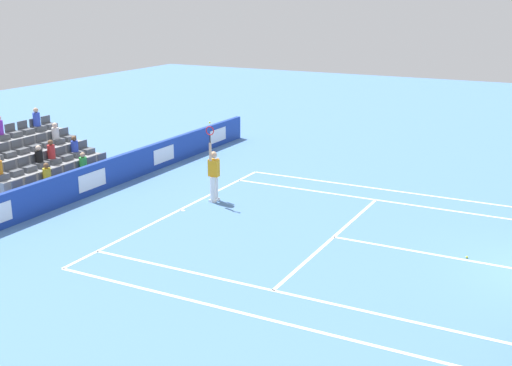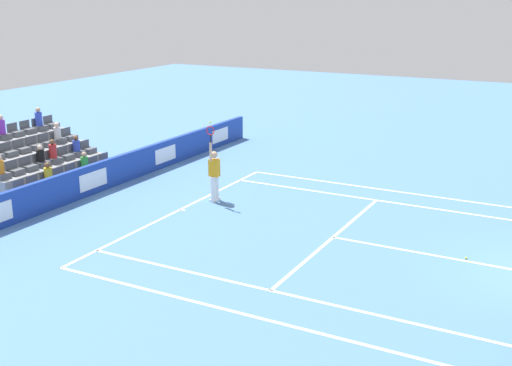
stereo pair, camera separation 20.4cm
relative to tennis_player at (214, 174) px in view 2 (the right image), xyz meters
The scene contains 12 objects.
line_baseline 1.78m from the tennis_player, 20.83° to the right, with size 10.97×0.10×0.01m, color white.
line_service 5.25m from the tennis_player, 74.47° to the left, with size 8.23×0.10×0.01m, color white.
line_centre_service 8.34m from the tennis_player, 80.41° to the left, with size 0.10×6.40×0.01m, color white.
line_singles_sideline_left 7.78m from the tennis_player, 44.61° to the left, with size 0.10×11.89×0.01m, color white.
line_singles_sideline_right 6.15m from the tennis_player, 116.78° to the left, with size 0.10×11.89×0.01m, color white.
line_doubles_sideline_left 8.80m from the tennis_player, 38.30° to the left, with size 0.10×11.89×0.01m, color white.
line_doubles_sideline_right 6.87m from the tennis_player, 127.14° to the left, with size 0.10×11.89×0.01m, color white.
line_centre_mark 1.75m from the tennis_player, 17.11° to the right, with size 0.10×0.20×0.01m, color white.
sponsor_barrier 4.59m from the tennis_player, 72.43° to the right, with size 22.01×0.22×1.09m.
tennis_player is the anchor object (origin of this frame).
stadium_stand 7.43m from the tennis_player, 79.25° to the right, with size 4.96×3.80×2.62m.
loose_tennis_ball 8.91m from the tennis_player, 82.02° to the left, with size 0.07×0.07×0.07m, color #D1E533.
Camera 2 is at (17.03, 0.09, 6.90)m, focal length 45.63 mm.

